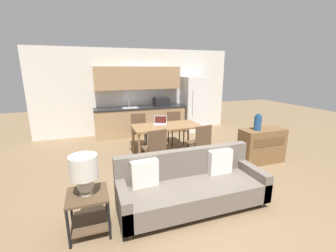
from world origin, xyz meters
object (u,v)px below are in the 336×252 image
object	(u,v)px
refrigerator	(194,104)
dining_chair_far_right	(175,126)
table_lamp	(84,171)
credenza	(262,146)
dining_chair_near_right	(200,142)
side_table	(88,206)
dining_table	(166,128)
vase	(258,123)
dining_chair_far_left	(139,129)
couch	(190,186)
dining_chair_near_left	(155,147)
laptop	(160,122)

from	to	relation	value
refrigerator	dining_chair_far_right	xyz separation A→B (m)	(-1.15, -1.17, -0.40)
table_lamp	credenza	world-z (taller)	table_lamp
dining_chair_near_right	dining_chair_far_right	size ratio (longest dim) A/B	1.00
side_table	credenza	size ratio (longest dim) A/B	0.54
dining_chair_far_right	dining_table	bearing A→B (deg)	-124.05
vase	dining_chair_far_left	xyz separation A→B (m)	(-2.20, 1.97, -0.43)
couch	credenza	xyz separation A→B (m)	(2.24, 1.01, 0.06)
refrigerator	dining_chair_far_left	xyz separation A→B (m)	(-2.18, -1.12, -0.40)
dining_chair_near_left	dining_chair_far_left	xyz separation A→B (m)	(-0.00, 1.56, 0.00)
side_table	dining_chair_far_left	distance (m)	3.33
credenza	dining_chair_far_left	world-z (taller)	dining_chair_far_left
refrigerator	vase	world-z (taller)	refrigerator
side_table	dining_chair_far_right	xyz separation A→B (m)	(2.35, 3.00, 0.14)
dining_table	table_lamp	size ratio (longest dim) A/B	3.15
dining_chair_near_left	table_lamp	bearing A→B (deg)	40.94
refrigerator	side_table	xyz separation A→B (m)	(-3.50, -4.17, -0.54)
vase	laptop	bearing A→B (deg)	143.29
vase	dining_chair_far_left	size ratio (longest dim) A/B	0.40
dining_chair_far_right	dining_chair_near_left	world-z (taller)	same
dining_table	vase	distance (m)	2.08
refrigerator	dining_chair_near_left	xyz separation A→B (m)	(-2.18, -2.67, -0.40)
dining_table	table_lamp	xyz separation A→B (m)	(-1.84, -2.26, 0.18)
table_lamp	dining_chair_far_left	xyz separation A→B (m)	(1.33, 3.05, -0.35)
dining_table	dining_chair_near_right	size ratio (longest dim) A/B	1.79
refrigerator	dining_chair_far_right	size ratio (longest dim) A/B	2.02
dining_table	laptop	xyz separation A→B (m)	(-0.10, 0.16, 0.11)
credenza	dining_chair_near_left	distance (m)	2.44
credenza	dining_chair_far_right	distance (m)	2.34
table_lamp	dining_chair_near_left	bearing A→B (deg)	48.30
refrigerator	table_lamp	xyz separation A→B (m)	(-3.51, -4.17, -0.05)
dining_chair_far_right	dining_chair_near_left	size ratio (longest dim) A/B	1.00
side_table	dining_chair_near_left	world-z (taller)	dining_chair_near_left
side_table	table_lamp	world-z (taller)	table_lamp
dining_table	couch	size ratio (longest dim) A/B	0.72
vase	dining_table	bearing A→B (deg)	145.29
dining_chair_far_right	laptop	distance (m)	0.89
credenza	laptop	size ratio (longest dim) A/B	2.57
refrigerator	laptop	xyz separation A→B (m)	(-1.77, -1.75, -0.11)
dining_table	refrigerator	bearing A→B (deg)	48.79
refrigerator	table_lamp	size ratio (longest dim) A/B	3.56
refrigerator	vase	distance (m)	3.08
dining_table	vase	bearing A→B (deg)	-34.71
dining_chair_near_right	side_table	bearing A→B (deg)	24.06
dining_chair_far_left	vase	bearing A→B (deg)	-35.15
side_table	vase	world-z (taller)	vase
table_lamp	couch	bearing A→B (deg)	3.77
couch	dining_chair_near_left	bearing A→B (deg)	96.63
dining_chair_far_left	dining_chair_far_right	bearing A→B (deg)	3.56
laptop	vase	bearing A→B (deg)	-12.35
couch	dining_chair_near_right	size ratio (longest dim) A/B	2.48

